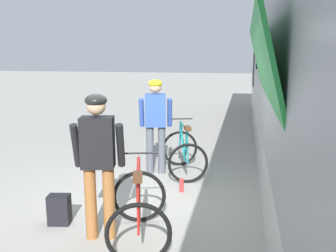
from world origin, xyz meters
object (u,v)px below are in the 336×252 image
at_px(cyclist_near_in_dark, 98,154).
at_px(water_bottle_near_the_bikes, 182,185).
at_px(bicycle_far_teal, 184,153).
at_px(backpack_on_platform, 59,210).
at_px(bicycle_near_red, 139,210).
at_px(cyclist_far_in_blue, 156,118).

bearing_deg(cyclist_near_in_dark, water_bottle_near_the_bikes, 67.17).
distance_m(bicycle_far_teal, backpack_on_platform, 2.69).
height_order(bicycle_far_teal, water_bottle_near_the_bikes, bicycle_far_teal).
relative_size(cyclist_near_in_dark, bicycle_near_red, 1.44).
distance_m(cyclist_near_in_dark, backpack_on_platform, 1.11).
bearing_deg(bicycle_near_red, bicycle_far_teal, 87.78).
height_order(cyclist_near_in_dark, backpack_on_platform, cyclist_near_in_dark).
relative_size(cyclist_near_in_dark, cyclist_far_in_blue, 1.00).
bearing_deg(bicycle_near_red, cyclist_near_in_dark, -179.17).
height_order(cyclist_far_in_blue, water_bottle_near_the_bikes, cyclist_far_in_blue).
bearing_deg(bicycle_near_red, cyclist_far_in_blue, 99.48).
height_order(bicycle_near_red, backpack_on_platform, bicycle_near_red).
distance_m(cyclist_near_in_dark, water_bottle_near_the_bikes, 2.05).
bearing_deg(cyclist_far_in_blue, bicycle_far_teal, 6.93).
bearing_deg(bicycle_far_teal, cyclist_far_in_blue, -173.07).
bearing_deg(bicycle_far_teal, cyclist_near_in_dark, -102.72).
xyz_separation_m(bicycle_near_red, water_bottle_near_the_bikes, (0.22, 1.67, -0.29)).
bearing_deg(backpack_on_platform, bicycle_far_teal, 51.73).
distance_m(cyclist_far_in_blue, bicycle_far_teal, 0.84).
relative_size(bicycle_near_red, backpack_on_platform, 3.06).
bearing_deg(cyclist_far_in_blue, bicycle_near_red, -80.52).
bearing_deg(bicycle_far_teal, water_bottle_near_the_bikes, -82.37).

